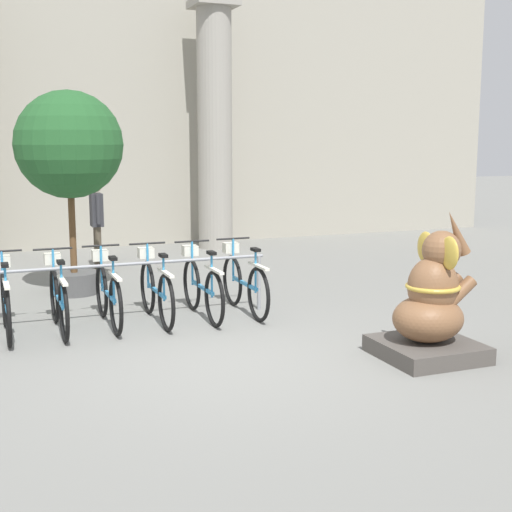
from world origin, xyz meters
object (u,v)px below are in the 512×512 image
object	(u,v)px
bicycle_3	(108,293)
bicycle_4	(156,290)
elephant_statue	(431,308)
bicycle_6	(244,283)
potted_tree	(69,151)
bicycle_1	(5,301)
bicycle_5	(202,287)
bicycle_2	(58,298)
person_pedestrian	(97,217)

from	to	relation	value
bicycle_3	bicycle_4	bearing A→B (deg)	-2.02
bicycle_3	elephant_statue	world-z (taller)	elephant_statue
bicycle_6	potted_tree	world-z (taller)	potted_tree
bicycle_1	bicycle_5	bearing A→B (deg)	-0.82
bicycle_2	bicycle_3	world-z (taller)	same
bicycle_2	bicycle_6	xyz separation A→B (m)	(2.43, 0.05, 0.00)
bicycle_1	person_pedestrian	size ratio (longest dim) A/B	1.06
bicycle_4	potted_tree	distance (m)	2.83
bicycle_3	person_pedestrian	distance (m)	4.06
bicycle_5	elephant_statue	world-z (taller)	elephant_statue
bicycle_2	elephant_statue	bearing A→B (deg)	-35.75
bicycle_6	bicycle_1	bearing A→B (deg)	-179.81
bicycle_3	potted_tree	xyz separation A→B (m)	(-0.14, 2.08, 1.74)
bicycle_6	potted_tree	bearing A→B (deg)	133.33
bicycle_1	elephant_statue	world-z (taller)	elephant_statue
person_pedestrian	bicycle_3	bearing A→B (deg)	-97.51
bicycle_3	bicycle_5	bearing A→B (deg)	-2.25
elephant_statue	person_pedestrian	size ratio (longest dim) A/B	1.00
bicycle_1	bicycle_2	xyz separation A→B (m)	(0.61, -0.04, 0.00)
bicycle_6	elephant_statue	xyz separation A→B (m)	(1.14, -2.62, 0.13)
bicycle_4	potted_tree	xyz separation A→B (m)	(-0.75, 2.10, 1.74)
bicycle_4	bicycle_6	xyz separation A→B (m)	(1.21, 0.02, 0.00)
bicycle_3	bicycle_4	size ratio (longest dim) A/B	1.00
bicycle_3	person_pedestrian	world-z (taller)	person_pedestrian
bicycle_4	potted_tree	bearing A→B (deg)	109.63
bicycle_4	bicycle_5	world-z (taller)	same
bicycle_2	bicycle_4	world-z (taller)	same
bicycle_1	bicycle_4	bearing A→B (deg)	-0.26
bicycle_3	bicycle_1	bearing A→B (deg)	-179.39
bicycle_2	bicycle_3	size ratio (longest dim) A/B	1.00
potted_tree	person_pedestrian	bearing A→B (deg)	70.71
bicycle_2	bicycle_6	distance (m)	2.43
bicycle_4	bicycle_5	bearing A→B (deg)	-2.49
bicycle_1	elephant_statue	distance (m)	4.93
bicycle_2	bicycle_4	xyz separation A→B (m)	(1.21, 0.03, 0.00)
person_pedestrian	potted_tree	xyz separation A→B (m)	(-0.67, -1.91, 1.20)
bicycle_4	bicycle_5	xyz separation A→B (m)	(0.61, -0.03, 0.00)
bicycle_4	elephant_statue	world-z (taller)	elephant_statue
bicycle_4	bicycle_1	bearing A→B (deg)	179.74
bicycle_1	bicycle_2	world-z (taller)	same
bicycle_3	bicycle_6	world-z (taller)	same
bicycle_5	person_pedestrian	bearing A→B (deg)	99.69
bicycle_2	bicycle_6	bearing A→B (deg)	1.15
bicycle_2	bicycle_3	distance (m)	0.61
elephant_statue	person_pedestrian	distance (m)	7.06
bicycle_1	bicycle_6	distance (m)	3.04
bicycle_2	bicycle_5	world-z (taller)	same
elephant_statue	potted_tree	xyz separation A→B (m)	(-3.11, 4.70, 1.61)
bicycle_1	bicycle_5	distance (m)	2.43
bicycle_4	bicycle_6	world-z (taller)	same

